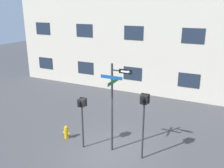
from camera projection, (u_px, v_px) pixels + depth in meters
ground_plane at (110, 152)px, 11.10m from camera, size 60.00×60.00×0.00m
street_sign_pole at (114, 101)px, 10.54m from camera, size 1.37×1.05×4.00m
pedestrian_signal_left at (82, 110)px, 10.95m from camera, size 0.35×0.40×2.40m
pedestrian_signal_right at (144, 110)px, 10.00m from camera, size 0.35×0.40×2.90m
fire_hydrant at (66, 132)px, 12.20m from camera, size 0.38×0.22×0.66m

